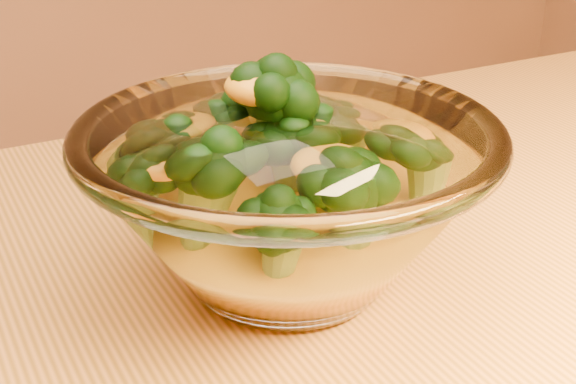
{
  "coord_description": "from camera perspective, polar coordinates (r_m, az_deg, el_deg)",
  "views": [
    {
      "loc": [
        -0.3,
        -0.26,
        1.0
      ],
      "look_at": [
        -0.11,
        0.1,
        0.81
      ],
      "focal_mm": 50.0,
      "sensor_mm": 36.0,
      "label": 1
    }
  ],
  "objects": [
    {
      "name": "cheese_sauce",
      "position": [
        0.46,
        0.0,
        -3.07
      ],
      "size": [
        0.14,
        0.14,
        0.04
      ],
      "primitive_type": "ellipsoid",
      "color": "orange",
      "rests_on": "glass_bowl"
    },
    {
      "name": "glass_bowl",
      "position": [
        0.45,
        -0.0,
        -0.59
      ],
      "size": [
        0.24,
        0.24,
        0.11
      ],
      "color": "white",
      "rests_on": "table"
    },
    {
      "name": "broccoli_heap",
      "position": [
        0.46,
        -1.08,
        2.29
      ],
      "size": [
        0.16,
        0.16,
        0.09
      ],
      "color": "black",
      "rests_on": "cheese_sauce"
    }
  ]
}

